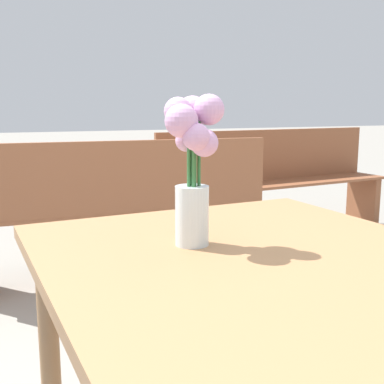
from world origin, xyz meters
The scene contains 4 objects.
table_front centered at (0.00, 0.00, 0.64)m, with size 0.87×0.96×0.74m.
flower_vase centered at (-0.10, 0.11, 0.92)m, with size 0.13×0.13×0.31m.
bench_near centered at (1.59, 2.45, 0.48)m, with size 1.99×0.52×0.85m.
bench_middle centered at (0.21, 1.84, 0.46)m, with size 1.66×0.47×0.85m.
Camera 1 is at (-0.48, -0.79, 1.03)m, focal length 45.00 mm.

